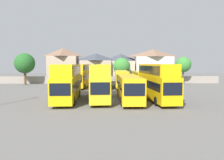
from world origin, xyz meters
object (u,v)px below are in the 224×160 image
(bus_1, at_px, (68,80))
(house_terrace_left, at_px, (63,64))
(bus_3, at_px, (129,87))
(bus_6, at_px, (103,74))
(bus_4, at_px, (157,80))
(tree_left_of_lot, at_px, (183,65))
(house_terrace_right, at_px, (121,67))
(tree_right_of_lot, at_px, (25,63))
(tree_behind_wall, at_px, (122,67))
(house_terrace_far_right, at_px, (153,65))
(bus_2, at_px, (98,80))
(bus_7, at_px, (121,78))
(bus_5, at_px, (82,74))
(bus_8, at_px, (141,78))
(house_terrace_centre, at_px, (96,67))

(bus_1, relative_size, house_terrace_left, 1.21)
(house_terrace_left, bearing_deg, bus_3, -65.99)
(bus_6, bearing_deg, bus_4, 23.46)
(bus_4, distance_m, tree_left_of_lot, 27.02)
(house_terrace_right, height_order, tree_right_of_lot, house_terrace_right)
(tree_left_of_lot, distance_m, tree_behind_wall, 15.54)
(house_terrace_far_right, bearing_deg, bus_2, -113.61)
(bus_7, relative_size, house_terrace_right, 1.46)
(bus_1, bearing_deg, bus_6, 162.38)
(bus_6, height_order, tree_left_of_lot, tree_left_of_lot)
(bus_4, bearing_deg, house_terrace_right, -179.69)
(bus_7, relative_size, tree_right_of_lot, 1.55)
(bus_5, relative_size, bus_8, 1.06)
(bus_5, bearing_deg, house_terrace_left, -153.43)
(bus_4, bearing_deg, bus_2, -96.77)
(tree_left_of_lot, bearing_deg, tree_behind_wall, 163.16)
(house_terrace_left, distance_m, house_terrace_far_right, 26.27)
(bus_1, bearing_deg, house_terrace_far_right, 148.96)
(house_terrace_left, height_order, tree_behind_wall, house_terrace_left)
(bus_8, bearing_deg, bus_3, -13.75)
(house_terrace_right, bearing_deg, house_terrace_far_right, -7.22)
(bus_6, distance_m, tree_left_of_lot, 21.22)
(bus_4, bearing_deg, bus_5, -147.78)
(house_terrace_left, bearing_deg, bus_1, -77.97)
(bus_1, bearing_deg, tree_left_of_lot, 132.67)
(bus_3, xyz_separation_m, bus_6, (-3.71, 16.34, 0.83))
(house_terrace_centre, bearing_deg, bus_8, -60.27)
(house_terrace_right, bearing_deg, bus_8, -81.12)
(house_terrace_centre, bearing_deg, house_terrace_left, 175.89)
(bus_1, xyz_separation_m, bus_8, (12.40, 16.16, -0.85))
(bus_7, distance_m, tree_right_of_lot, 23.80)
(bus_5, height_order, tree_behind_wall, tree_behind_wall)
(bus_8, distance_m, house_terrace_right, 19.38)
(tree_right_of_lot, bearing_deg, bus_8, -14.17)
(bus_1, xyz_separation_m, house_terrace_centre, (2.17, 34.08, 1.31))
(bus_1, xyz_separation_m, house_terrace_far_right, (18.85, 33.99, 1.90))
(tree_right_of_lot, bearing_deg, bus_7, -17.76)
(bus_2, xyz_separation_m, house_terrace_far_right, (14.75, 33.73, 1.92))
(bus_7, relative_size, bus_8, 1.15)
(bus_2, distance_m, bus_4, 7.83)
(house_terrace_left, bearing_deg, bus_5, -68.17)
(bus_4, relative_size, house_terrace_left, 1.23)
(house_terrace_left, bearing_deg, tree_behind_wall, -20.98)
(house_terrace_right, bearing_deg, bus_6, -104.49)
(bus_2, height_order, bus_8, bus_2)
(house_terrace_left, relative_size, house_terrace_far_right, 0.86)
(house_terrace_centre, height_order, house_terrace_far_right, house_terrace_far_right)
(house_terrace_far_right, distance_m, tree_right_of_lot, 34.86)
(bus_1, distance_m, tree_left_of_lot, 34.00)
(bus_1, xyz_separation_m, bus_5, (-0.01, 16.30, -0.01))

